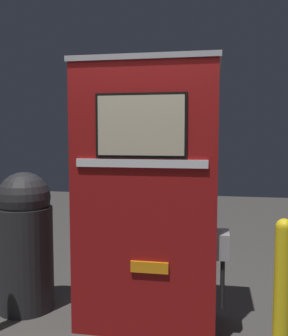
% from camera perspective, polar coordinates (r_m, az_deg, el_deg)
% --- Properties ---
extents(gas_pump, '(1.19, 0.54, 2.08)m').
position_cam_1_polar(gas_pump, '(3.07, 0.46, -3.99)').
color(gas_pump, maroon).
rests_on(gas_pump, ground_plane).
extents(safety_bollard, '(0.11, 0.11, 0.98)m').
position_cam_1_polar(safety_bollard, '(2.83, 19.45, -16.23)').
color(safety_bollard, yellow).
rests_on(safety_bollard, ground_plane).
extents(trash_bin, '(0.48, 0.48, 1.20)m').
position_cam_1_polar(trash_bin, '(3.59, -16.89, -9.92)').
color(trash_bin, '#232326').
rests_on(trash_bin, ground_plane).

